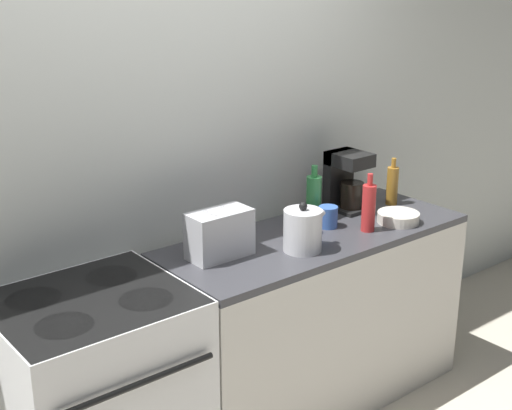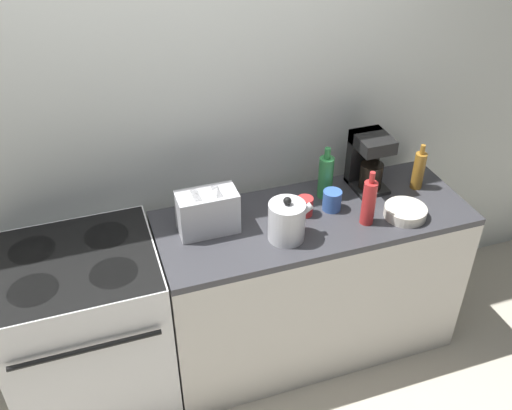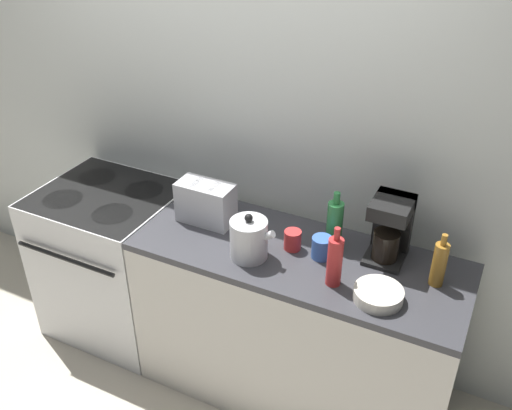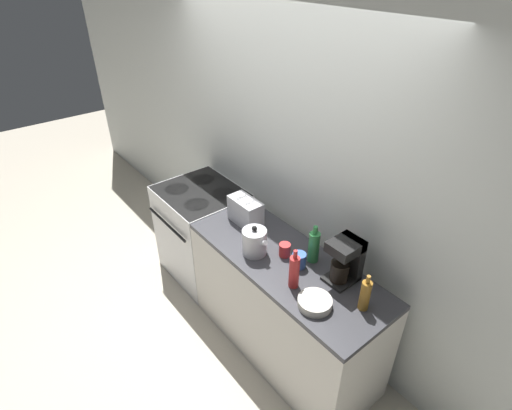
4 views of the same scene
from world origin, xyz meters
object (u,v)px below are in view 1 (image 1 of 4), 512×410
(stove, at_px, (98,398))
(cup_red, at_px, (306,224))
(kettle, at_px, (303,230))
(coffee_maker, at_px, (346,179))
(bottle_red, at_px, (369,207))
(bottle_amber, at_px, (392,185))
(bottle_green, at_px, (314,197))
(bowl, at_px, (398,217))
(toaster, at_px, (220,234))
(cup_blue, at_px, (328,217))

(stove, height_order, cup_red, cup_red)
(kettle, distance_m, coffee_maker, 0.65)
(bottle_red, distance_m, bottle_amber, 0.45)
(bottle_green, xyz_separation_m, bowl, (0.31, -0.30, -0.09))
(toaster, xyz_separation_m, cup_red, (0.49, -0.03, -0.06))
(bottle_red, height_order, bottle_amber, bottle_red)
(kettle, distance_m, bottle_red, 0.42)
(coffee_maker, xyz_separation_m, bottle_amber, (0.25, -0.11, -0.06))
(kettle, height_order, cup_red, kettle)
(coffee_maker, bearing_deg, bowl, -80.66)
(bottle_red, height_order, cup_blue, bottle_red)
(bottle_red, bearing_deg, bottle_amber, 26.24)
(toaster, height_order, cup_red, toaster)
(toaster, distance_m, cup_red, 0.50)
(kettle, relative_size, coffee_maker, 0.74)
(stove, xyz_separation_m, coffee_maker, (1.56, 0.14, 0.61))
(bottle_green, height_order, cup_red, bottle_green)
(cup_blue, bearing_deg, cup_red, 179.10)
(toaster, relative_size, bottle_amber, 1.11)
(stove, xyz_separation_m, kettle, (0.99, -0.15, 0.55))
(toaster, distance_m, bottle_green, 0.66)
(cup_blue, bearing_deg, stove, 179.74)
(toaster, relative_size, bottle_green, 1.00)
(bottle_green, relative_size, bottle_amber, 1.11)
(toaster, xyz_separation_m, bottle_red, (0.76, -0.19, 0.01))
(bottle_green, bearing_deg, cup_red, -143.80)
(toaster, distance_m, bowl, 0.99)
(coffee_maker, xyz_separation_m, cup_red, (-0.42, -0.15, -0.12))
(bottle_amber, bearing_deg, cup_blue, -175.65)
(kettle, xyz_separation_m, bowl, (0.63, -0.03, -0.07))
(bottle_red, relative_size, bowl, 1.37)
(stove, distance_m, cup_red, 1.25)
(cup_blue, height_order, cup_red, cup_blue)
(kettle, height_order, bottle_amber, bottle_amber)
(coffee_maker, bearing_deg, bottle_green, -173.83)
(bottle_green, bearing_deg, toaster, -172.12)
(coffee_maker, bearing_deg, cup_red, -160.66)
(bottle_green, distance_m, bottle_red, 0.30)
(toaster, height_order, bottle_green, bottle_green)
(toaster, bearing_deg, bottle_amber, 0.44)
(stove, xyz_separation_m, bottle_red, (1.41, -0.17, 0.57))
(bowl, bearing_deg, cup_blue, 151.37)
(kettle, xyz_separation_m, cup_red, (0.16, 0.15, -0.05))
(kettle, distance_m, bottle_amber, 0.84)
(cup_blue, height_order, bowl, cup_blue)
(coffee_maker, distance_m, bottle_green, 0.26)
(bottle_amber, bearing_deg, bottle_red, -153.76)
(coffee_maker, bearing_deg, kettle, -152.76)
(kettle, relative_size, bottle_amber, 0.90)
(kettle, bearing_deg, bottle_red, -1.79)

